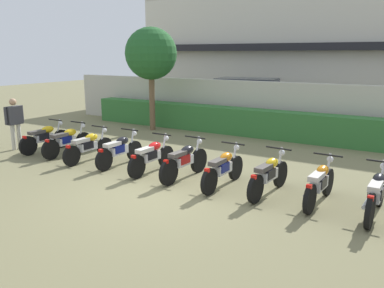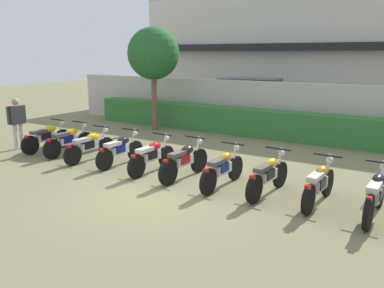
{
  "view_description": "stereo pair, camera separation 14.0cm",
  "coord_description": "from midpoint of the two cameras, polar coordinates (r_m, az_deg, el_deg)",
  "views": [
    {
      "loc": [
        4.92,
        -6.53,
        3.0
      ],
      "look_at": [
        0.0,
        1.55,
        0.81
      ],
      "focal_mm": 36.64,
      "sensor_mm": 36.0,
      "label": 1
    },
    {
      "loc": [
        5.04,
        -6.46,
        3.0
      ],
      "look_at": [
        0.0,
        1.55,
        0.81
      ],
      "focal_mm": 36.64,
      "sensor_mm": 36.0,
      "label": 2
    }
  ],
  "objects": [
    {
      "name": "ground",
      "position": [
        8.71,
        -5.02,
        -7.15
      ],
      "size": [
        60.0,
        60.0,
        0.0
      ],
      "primitive_type": "plane",
      "color": "olive"
    },
    {
      "name": "motorcycle_in_row_3",
      "position": [
        10.86,
        -10.07,
        -0.81
      ],
      "size": [
        0.6,
        1.79,
        0.94
      ],
      "rotation": [
        0.0,
        0.0,
        1.56
      ],
      "color": "black",
      "rests_on": "ground"
    },
    {
      "name": "tree_near_inspector",
      "position": [
        15.6,
        -5.38,
        12.89
      ],
      "size": [
        2.01,
        2.01,
        4.01
      ],
      "color": "brown",
      "rests_on": "ground"
    },
    {
      "name": "inspector_person",
      "position": [
        13.63,
        -23.86,
        3.33
      ],
      "size": [
        0.22,
        0.66,
        1.63
      ],
      "color": "beige",
      "rests_on": "ground"
    },
    {
      "name": "parked_car",
      "position": [
        18.43,
        9.0,
        6.45
      ],
      "size": [
        4.71,
        2.58,
        1.89
      ],
      "rotation": [
        0.0,
        0.0,
        0.14
      ],
      "color": "#9EA3A8",
      "rests_on": "ground"
    },
    {
      "name": "motorcycle_in_row_6",
      "position": [
        8.97,
        4.91,
        -3.55
      ],
      "size": [
        0.6,
        1.86,
        0.96
      ],
      "rotation": [
        0.0,
        0.0,
        1.54
      ],
      "color": "black",
      "rests_on": "ground"
    },
    {
      "name": "motorcycle_in_row_7",
      "position": [
        8.62,
        11.45,
        -4.45
      ],
      "size": [
        0.6,
        1.86,
        0.96
      ],
      "rotation": [
        0.0,
        0.0,
        1.49
      ],
      "color": "black",
      "rests_on": "ground"
    },
    {
      "name": "compound_wall",
      "position": [
        15.05,
        12.59,
        5.04
      ],
      "size": [
        19.66,
        0.3,
        1.98
      ],
      "primitive_type": "cube",
      "color": "#BCB7A8",
      "rests_on": "ground"
    },
    {
      "name": "motorcycle_in_row_0",
      "position": [
        13.08,
        -20.13,
        0.97
      ],
      "size": [
        0.6,
        1.81,
        0.95
      ],
      "rotation": [
        0.0,
        0.0,
        1.55
      ],
      "color": "black",
      "rests_on": "ground"
    },
    {
      "name": "motorcycle_in_row_9",
      "position": [
        8.08,
        25.61,
        -6.62
      ],
      "size": [
        0.6,
        1.92,
        0.98
      ],
      "rotation": [
        0.0,
        0.0,
        1.54
      ],
      "color": "black",
      "rests_on": "ground"
    },
    {
      "name": "motorcycle_in_row_8",
      "position": [
        8.34,
        18.44,
        -5.5
      ],
      "size": [
        0.6,
        1.83,
        0.95
      ],
      "rotation": [
        0.0,
        0.0,
        1.52
      ],
      "color": "black",
      "rests_on": "ground"
    },
    {
      "name": "building",
      "position": [
        23.17,
        20.26,
        12.67
      ],
      "size": [
        20.69,
        6.5,
        6.33
      ],
      "color": "beige",
      "rests_on": "ground"
    },
    {
      "name": "motorcycle_in_row_5",
      "position": [
        9.54,
        -0.74,
        -2.43
      ],
      "size": [
        0.6,
        1.89,
        0.97
      ],
      "rotation": [
        0.0,
        0.0,
        1.51
      ],
      "color": "black",
      "rests_on": "ground"
    },
    {
      "name": "motorcycle_in_row_4",
      "position": [
        10.08,
        -5.49,
        -1.71
      ],
      "size": [
        0.6,
        1.79,
        0.95
      ],
      "rotation": [
        0.0,
        0.0,
        1.54
      ],
      "color": "black",
      "rests_on": "ground"
    },
    {
      "name": "hedge_row",
      "position": [
        14.47,
        11.55,
        2.83
      ],
      "size": [
        15.73,
        0.7,
        1.0
      ],
      "primitive_type": "cube",
      "color": "#337033",
      "rests_on": "ground"
    },
    {
      "name": "motorcycle_in_row_2",
      "position": [
        11.52,
        -14.37,
        -0.23
      ],
      "size": [
        0.6,
        1.83,
        0.94
      ],
      "rotation": [
        0.0,
        0.0,
        1.56
      ],
      "color": "black",
      "rests_on": "ground"
    },
    {
      "name": "motorcycle_in_row_1",
      "position": [
        12.37,
        -17.2,
        0.53
      ],
      "size": [
        0.6,
        1.87,
        0.95
      ],
      "rotation": [
        0.0,
        0.0,
        1.58
      ],
      "color": "black",
      "rests_on": "ground"
    }
  ]
}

